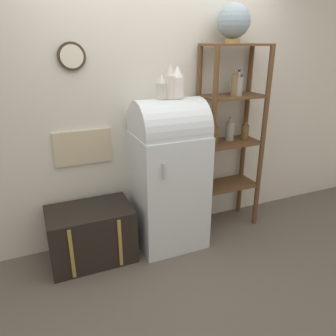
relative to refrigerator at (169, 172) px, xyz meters
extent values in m
plane|color=#60564C|center=(0.00, -0.27, -0.75)|extent=(12.00, 12.00, 0.00)
cube|color=silver|center=(0.00, 0.31, 0.60)|extent=(7.00, 0.05, 2.70)
cylinder|color=#382D1E|center=(-0.75, 0.27, 1.04)|extent=(0.23, 0.03, 0.23)
cylinder|color=beige|center=(-0.75, 0.25, 1.04)|extent=(0.19, 0.01, 0.19)
cube|color=#C6B793|center=(-0.73, 0.27, 0.25)|extent=(0.52, 0.02, 0.31)
cube|color=silver|center=(0.00, 0.00, -0.19)|extent=(0.63, 0.57, 1.12)
cylinder|color=silver|center=(0.00, 0.00, 0.42)|extent=(0.62, 0.54, 0.54)
cylinder|color=#B7B7BC|center=(-0.17, -0.30, 0.14)|extent=(0.02, 0.02, 0.14)
cube|color=black|center=(-0.77, 0.01, -0.49)|extent=(0.75, 0.48, 0.51)
cube|color=#AD8942|center=(-0.98, -0.24, -0.49)|extent=(0.03, 0.01, 0.46)
cube|color=#AD8942|center=(-0.56, -0.24, -0.49)|extent=(0.03, 0.01, 0.46)
cylinder|color=brown|center=(0.42, -0.07, 0.19)|extent=(0.05, 0.05, 1.88)
cylinder|color=brown|center=(1.01, -0.07, 0.19)|extent=(0.05, 0.05, 1.88)
cylinder|color=brown|center=(0.42, 0.24, 0.19)|extent=(0.05, 0.05, 1.88)
cylinder|color=brown|center=(1.01, 0.24, 0.19)|extent=(0.05, 0.05, 1.88)
cube|color=brown|center=(0.72, 0.09, -0.29)|extent=(0.62, 0.34, 0.02)
cube|color=brown|center=(0.72, 0.09, 0.18)|extent=(0.62, 0.34, 0.02)
cube|color=brown|center=(0.72, 0.09, 0.65)|extent=(0.62, 0.34, 0.02)
cube|color=brown|center=(0.72, 0.09, 1.12)|extent=(0.62, 0.34, 0.02)
cylinder|color=brown|center=(0.54, 0.10, 0.28)|extent=(0.08, 0.08, 0.17)
cylinder|color=brown|center=(0.54, 0.10, 0.38)|extent=(0.03, 0.03, 0.04)
cylinder|color=#7F6647|center=(0.70, 0.05, 0.76)|extent=(0.07, 0.07, 0.20)
cylinder|color=#7F6647|center=(0.70, 0.05, 0.89)|extent=(0.03, 0.03, 0.05)
cylinder|color=#23334C|center=(0.80, 0.13, 0.76)|extent=(0.07, 0.07, 0.19)
cylinder|color=#23334C|center=(0.80, 0.13, 0.87)|extent=(0.03, 0.03, 0.05)
cylinder|color=#9E998E|center=(0.74, 0.06, 0.75)|extent=(0.10, 0.10, 0.18)
cylinder|color=#9E998E|center=(0.74, 0.06, 0.86)|extent=(0.04, 0.04, 0.04)
cylinder|color=brown|center=(0.90, 0.09, 0.27)|extent=(0.08, 0.08, 0.16)
cylinder|color=brown|center=(0.90, 0.09, 0.37)|extent=(0.03, 0.03, 0.04)
cylinder|color=#9E998E|center=(0.74, 0.14, 0.29)|extent=(0.09, 0.09, 0.19)
cylinder|color=#9E998E|center=(0.74, 0.14, 0.41)|extent=(0.04, 0.04, 0.05)
cylinder|color=#AD8942|center=(0.67, 0.09, 1.15)|extent=(0.14, 0.14, 0.04)
sphere|color=#7F939E|center=(0.67, 0.09, 1.32)|extent=(0.30, 0.30, 0.30)
cylinder|color=beige|center=(-0.07, 0.00, 0.76)|extent=(0.09, 0.09, 0.13)
cone|color=beige|center=(-0.07, 0.00, 0.86)|extent=(0.08, 0.08, 0.07)
cylinder|color=silver|center=(0.01, -0.01, 0.79)|extent=(0.08, 0.08, 0.19)
cone|color=silver|center=(0.01, -0.01, 0.94)|extent=(0.07, 0.07, 0.10)
cylinder|color=white|center=(0.08, 0.00, 0.78)|extent=(0.11, 0.11, 0.18)
cone|color=white|center=(0.08, 0.00, 0.92)|extent=(0.10, 0.10, 0.10)
camera|label=1|loc=(-1.13, -2.63, 1.16)|focal=35.00mm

